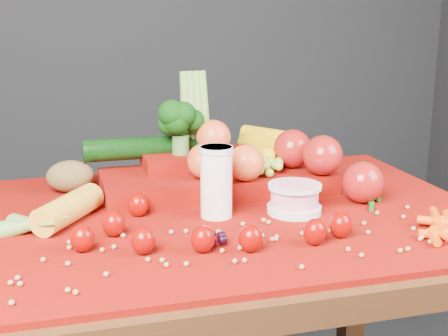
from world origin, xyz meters
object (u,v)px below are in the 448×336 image
object	(u,v)px
milk_glass	(216,179)
produce_mound	(231,163)
yogurt_bowl	(295,198)
table	(227,259)

from	to	relation	value
milk_glass	produce_mound	xyz separation A→B (m)	(0.08, 0.17, -0.01)
milk_glass	yogurt_bowl	world-z (taller)	milk_glass
table	yogurt_bowl	distance (m)	0.20
yogurt_bowl	table	bearing A→B (deg)	160.91
produce_mound	milk_glass	bearing A→B (deg)	-115.49
table	milk_glass	distance (m)	0.19
milk_glass	yogurt_bowl	xyz separation A→B (m)	(0.16, -0.02, -0.04)
yogurt_bowl	produce_mound	distance (m)	0.21
produce_mound	yogurt_bowl	bearing A→B (deg)	-68.07
table	milk_glass	xyz separation A→B (m)	(-0.03, -0.02, 0.18)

